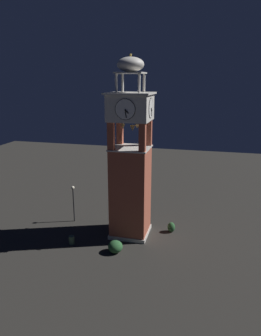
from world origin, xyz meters
name	(u,v)px	position (x,y,z in m)	size (l,w,h in m)	color
ground	(130,233)	(0.00, 0.00, 0.00)	(80.00, 80.00, 0.00)	#2A2925
clock_tower	(131,167)	(0.00, 0.00, 6.80)	(3.97, 3.97, 16.80)	#9E4C38
park_bench	(126,205)	(2.00, -5.66, 0.48)	(1.12, 1.62, 0.95)	brown
lamp_post	(73,197)	(6.53, -1.19, 2.75)	(0.36, 0.36, 3.99)	black
trash_bin	(72,240)	(4.75, 3.40, 0.40)	(0.52, 0.52, 0.80)	#38513D
shrub_near_entry	(171,227)	(-3.88, -1.25, 0.51)	(0.75, 0.75, 1.02)	#28562D
shrub_left_of_tower	(115,247)	(0.43, 3.77, 0.54)	(1.29, 1.29, 1.09)	#28562D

